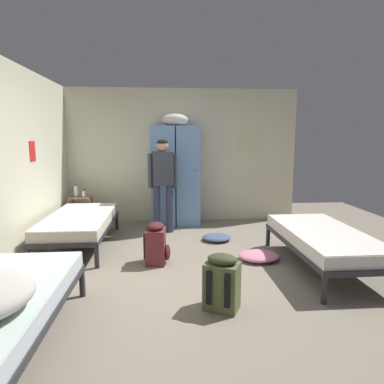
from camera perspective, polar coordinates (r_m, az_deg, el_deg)
name	(u,v)px	position (r m, az deg, el deg)	size (l,w,h in m)	color
ground_plane	(194,270)	(4.33, 0.29, -13.07)	(8.36, 8.36, 0.00)	gray
room_backdrop	(109,161)	(5.30, -13.85, 5.04)	(4.49, 5.29, 2.56)	beige
locker_bank	(175,174)	(6.37, -2.83, 3.11)	(0.90, 0.55, 2.07)	#6B93C6
shelf_unit	(81,209)	(6.56, -18.15, -2.68)	(0.38, 0.30, 0.57)	#99704C
bed_left_rear	(80,222)	(5.40, -18.39, -4.79)	(0.90, 1.90, 0.49)	#28282D
bed_right	(323,239)	(4.60, 21.27, -7.35)	(0.90, 1.90, 0.49)	#28282D
person_traveler	(163,177)	(5.80, -4.94, 2.52)	(0.51, 0.24, 1.61)	#2D334C
water_bottle	(76,191)	(6.54, -18.94, 0.19)	(0.08, 0.08, 0.24)	silver
lotion_bottle	(84,194)	(6.45, -17.76, -0.25)	(0.06, 0.06, 0.15)	white
backpack_olive	(222,283)	(3.38, 5.12, -14.96)	(0.39, 0.41, 0.55)	#566038
backpack_maroon	(157,244)	(4.50, -5.97, -8.72)	(0.36, 0.34, 0.55)	maroon
clothes_pile_pink	(259,256)	(4.74, 11.23, -10.51)	(0.55, 0.46, 0.11)	pink
clothes_pile_denim	(217,237)	(5.50, 4.17, -7.64)	(0.46, 0.42, 0.10)	#42567A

